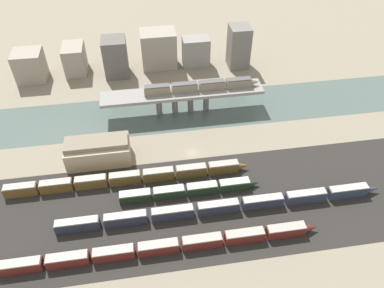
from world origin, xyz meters
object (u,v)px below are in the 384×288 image
(train_yard_mid, at_px, (223,207))
(train_yard_far, at_px, (190,190))
(train_yard_outer, at_px, (129,178))
(warehouse_building, at_px, (98,151))
(train_yard_near, at_px, (164,247))
(train_on_bridge, at_px, (201,86))

(train_yard_mid, xyz_separation_m, train_yard_far, (-8.94, 8.56, -0.30))
(train_yard_outer, relative_size, warehouse_building, 3.67)
(train_yard_near, xyz_separation_m, train_yard_outer, (-8.91, 27.56, 0.18))
(train_yard_mid, relative_size, train_yard_far, 2.23)
(train_yard_far, relative_size, train_yard_outer, 0.57)
(warehouse_building, bearing_deg, train_yard_mid, -37.05)
(train_yard_mid, xyz_separation_m, warehouse_building, (-38.06, 28.73, 2.35))
(train_yard_near, bearing_deg, train_yard_far, 62.33)
(train_yard_near, distance_m, train_yard_mid, 22.20)
(warehouse_building, bearing_deg, train_yard_far, -34.71)
(train_on_bridge, bearing_deg, warehouse_building, -149.71)
(train_on_bridge, distance_m, warehouse_building, 47.30)
(train_on_bridge, bearing_deg, train_yard_mid, -92.53)
(train_on_bridge, bearing_deg, train_yard_far, -104.42)
(train_yard_outer, distance_m, warehouse_building, 15.93)
(train_yard_far, bearing_deg, warehouse_building, 145.29)
(warehouse_building, bearing_deg, train_yard_near, -64.69)
(train_yard_near, relative_size, warehouse_building, 4.11)
(train_on_bridge, xyz_separation_m, train_yard_outer, (-30.45, -35.83, -9.52))
(train_yard_far, xyz_separation_m, train_yard_outer, (-19.21, 7.92, 0.33))
(train_on_bridge, relative_size, warehouse_building, 2.11)
(train_yard_far, xyz_separation_m, warehouse_building, (-29.12, 20.17, 2.65))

